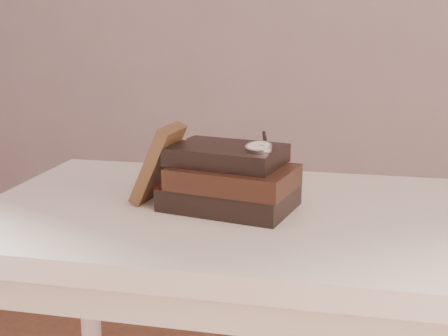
# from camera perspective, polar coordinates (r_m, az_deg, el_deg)

# --- Properties ---
(table) EXTENTS (1.00, 0.60, 0.75)m
(table) POSITION_cam_1_polar(r_m,az_deg,el_deg) (1.15, 2.35, -8.20)
(table) COLOR silver
(table) RESTS_ON ground
(book_stack) EXTENTS (0.26, 0.20, 0.11)m
(book_stack) POSITION_cam_1_polar(r_m,az_deg,el_deg) (1.11, 0.57, -1.12)
(book_stack) COLOR black
(book_stack) RESTS_ON table
(journal) EXTENTS (0.09, 0.10, 0.15)m
(journal) POSITION_cam_1_polar(r_m,az_deg,el_deg) (1.15, -6.20, 0.44)
(journal) COLOR #3B2616
(journal) RESTS_ON table
(pocket_watch) EXTENTS (0.06, 0.15, 0.02)m
(pocket_watch) POSITION_cam_1_polar(r_m,az_deg,el_deg) (1.06, 3.33, 2.03)
(pocket_watch) COLOR silver
(pocket_watch) RESTS_ON book_stack
(eyeglasses) EXTENTS (0.12, 0.13, 0.05)m
(eyeglasses) POSITION_cam_1_polar(r_m,az_deg,el_deg) (1.20, -1.53, 0.71)
(eyeglasses) COLOR silver
(eyeglasses) RESTS_ON book_stack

